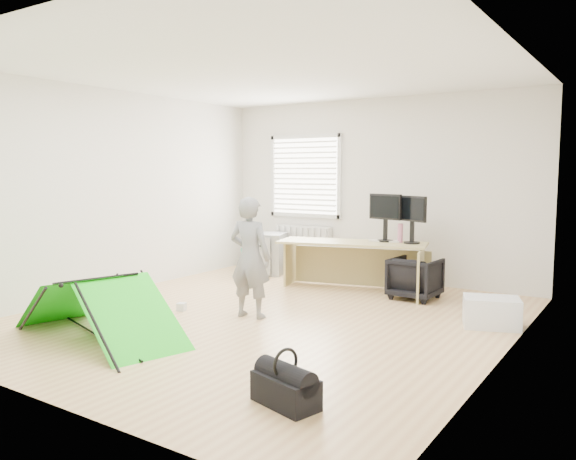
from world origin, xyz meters
The scene contains 18 objects.
ground centered at (0.00, 0.00, 0.00)m, with size 5.50×5.50×0.00m, color tan.
back_wall centered at (0.00, 2.75, 1.35)m, with size 5.00×0.02×2.70m, color silver.
window centered at (-1.20, 2.71, 1.55)m, with size 1.20×0.06×1.20m, color silver.
radiator centered at (-1.20, 2.67, 0.45)m, with size 1.00×0.12×0.60m, color silver.
desk centered at (0.12, 1.78, 0.34)m, with size 1.99×0.63×0.68m, color tan.
filing_cabinet centered at (-1.53, 2.23, 0.32)m, with size 0.42×0.56×0.65m, color gray.
monitor_left centered at (0.50, 2.05, 0.91)m, with size 0.50×0.11×0.47m, color black.
monitor_right centered at (0.88, 2.05, 0.91)m, with size 0.48×0.10×0.46m, color black.
keyboard centered at (0.49, 2.03, 0.69)m, with size 0.41×0.14×0.02m, color beige.
thermos centered at (0.70, 2.06, 0.80)m, with size 0.07×0.07×0.25m, color #B56581.
office_chair centered at (1.03, 1.80, 0.27)m, with size 0.57×0.59×0.54m, color black.
person centered at (-0.18, -0.09, 0.68)m, with size 0.49×0.32×1.35m, color gray.
kite centered at (-0.94, -1.54, 0.30)m, with size 1.91×0.84×0.59m, color #19D414, non-canonical shape.
storage_crate centered at (2.17, 0.99, 0.16)m, with size 0.56×0.39×0.31m, color white.
tote_bag centered at (-1.88, 2.17, 0.19)m, with size 0.32×0.14×0.39m, color #22A979.
laptop_bag centered at (-0.94, -1.41, 0.14)m, with size 0.38×0.11×0.29m, color black.
white_box centered at (-1.03, -0.31, 0.05)m, with size 0.09×0.09×0.09m, color silver.
duffel_bag centered at (1.47, -1.86, 0.11)m, with size 0.49×0.25×0.21m, color black.
Camera 1 is at (3.56, -4.99, 1.63)m, focal length 35.00 mm.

